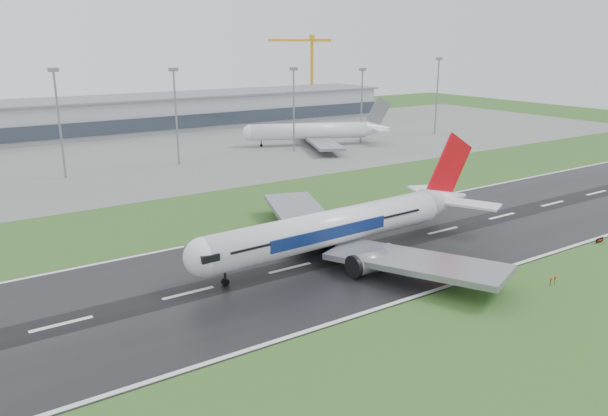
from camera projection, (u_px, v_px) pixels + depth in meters
ground at (443, 231)px, 127.64m from camera, size 520.00×520.00×0.00m
runway at (443, 231)px, 127.63m from camera, size 400.00×45.00×0.10m
apron at (208, 147)px, 227.90m from camera, size 400.00×130.00×0.08m
terminal at (155, 113)px, 273.96m from camera, size 240.00×36.00×15.00m
main_airliner at (349, 203)px, 111.41m from camera, size 71.50×68.34×20.38m
parked_airliner at (315, 122)px, 230.69m from camera, size 79.14×76.84×18.11m
tower_crane at (312, 74)px, 334.94m from camera, size 44.55×6.32×43.96m
runway_sign at (599, 240)px, 120.04m from camera, size 2.30×0.77×1.04m
floodmast_1 at (60, 126)px, 172.43m from camera, size 0.64×0.64×31.82m
floodmast_2 at (176, 119)px, 191.90m from camera, size 0.64×0.64×30.97m
floodmast_3 at (294, 112)px, 216.53m from camera, size 0.64×0.64×30.02m
floodmast_4 at (362, 108)px, 233.90m from camera, size 0.64×0.64×29.00m
floodmast_5 at (437, 98)px, 255.99m from camera, size 0.64×0.64×32.51m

